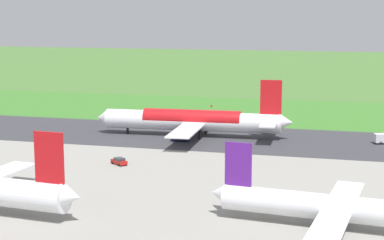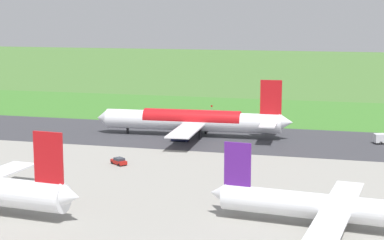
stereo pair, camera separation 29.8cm
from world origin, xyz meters
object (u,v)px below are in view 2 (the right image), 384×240
object	(u,v)px
service_truck_baggage	(384,139)
no_stopping_sign	(212,109)
traffic_cone_orange	(195,112)
airliner_main	(193,121)
airliner_parked_near	(340,208)
service_car_followme	(119,161)

from	to	relation	value
service_truck_baggage	no_stopping_sign	distance (m)	64.92
no_stopping_sign	traffic_cone_orange	xyz separation A→B (m)	(5.80, -0.03, -1.45)
airliner_main	service_truck_baggage	bearing A→B (deg)	-176.61
airliner_parked_near	no_stopping_sign	bearing A→B (deg)	-66.77
airliner_parked_near	service_car_followme	distance (m)	57.70
airliner_parked_near	traffic_cone_orange	xyz separation A→B (m)	(51.29, -106.04, -3.15)
airliner_parked_near	traffic_cone_orange	world-z (taller)	airliner_parked_near
traffic_cone_orange	no_stopping_sign	bearing A→B (deg)	179.70
service_car_followme	no_stopping_sign	bearing A→B (deg)	-92.39
airliner_parked_near	traffic_cone_orange	distance (m)	117.83
airliner_main	airliner_parked_near	size ratio (longest dim) A/B	1.26
service_truck_baggage	traffic_cone_orange	bearing A→B (deg)	-31.26
airliner_main	traffic_cone_orange	size ratio (longest dim) A/B	98.39
airliner_parked_near	no_stopping_sign	size ratio (longest dim) A/B	14.62
service_car_followme	traffic_cone_orange	distance (m)	75.14
airliner_main	service_car_followme	size ratio (longest dim) A/B	12.18
airliner_parked_near	airliner_main	bearing A→B (deg)	-58.32
service_truck_baggage	service_car_followme	xyz separation A→B (m)	(57.03, 38.86, -0.56)
airliner_main	traffic_cone_orange	xyz separation A→B (m)	(10.03, -39.17, -4.08)
service_truck_baggage	airliner_main	bearing A→B (deg)	3.39
airliner_main	service_car_followme	bearing A→B (deg)	78.41
no_stopping_sign	service_car_followme	bearing A→B (deg)	87.61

